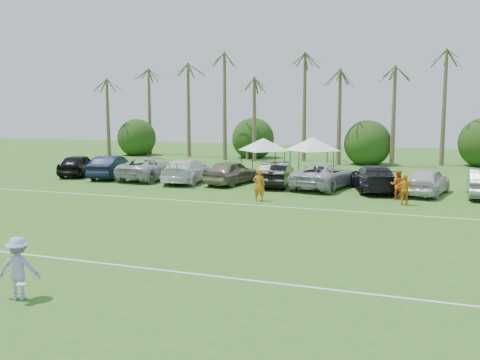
% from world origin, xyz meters
% --- Properties ---
extents(ground, '(120.00, 120.00, 0.00)m').
position_xyz_m(ground, '(0.00, 0.00, 0.00)').
color(ground, '#32651E').
rests_on(ground, ground).
extents(field_lines, '(80.00, 12.10, 0.01)m').
position_xyz_m(field_lines, '(0.00, 8.00, 0.01)').
color(field_lines, white).
rests_on(field_lines, ground).
extents(palm_tree_0, '(2.40, 2.40, 8.90)m').
position_xyz_m(palm_tree_0, '(-22.00, 38.00, 7.48)').
color(palm_tree_0, brown).
rests_on(palm_tree_0, ground).
extents(palm_tree_1, '(2.40, 2.40, 9.90)m').
position_xyz_m(palm_tree_1, '(-17.00, 38.00, 8.35)').
color(palm_tree_1, brown).
rests_on(palm_tree_1, ground).
extents(palm_tree_2, '(2.40, 2.40, 10.90)m').
position_xyz_m(palm_tree_2, '(-12.00, 38.00, 9.21)').
color(palm_tree_2, brown).
rests_on(palm_tree_2, ground).
extents(palm_tree_3, '(2.40, 2.40, 11.90)m').
position_xyz_m(palm_tree_3, '(-8.00, 38.00, 10.06)').
color(palm_tree_3, brown).
rests_on(palm_tree_3, ground).
extents(palm_tree_4, '(2.40, 2.40, 8.90)m').
position_xyz_m(palm_tree_4, '(-4.00, 38.00, 7.48)').
color(palm_tree_4, brown).
rests_on(palm_tree_4, ground).
extents(palm_tree_5, '(2.40, 2.40, 9.90)m').
position_xyz_m(palm_tree_5, '(0.00, 38.00, 8.35)').
color(palm_tree_5, brown).
rests_on(palm_tree_5, ground).
extents(palm_tree_6, '(2.40, 2.40, 10.90)m').
position_xyz_m(palm_tree_6, '(4.00, 38.00, 9.21)').
color(palm_tree_6, brown).
rests_on(palm_tree_6, ground).
extents(palm_tree_7, '(2.40, 2.40, 11.90)m').
position_xyz_m(palm_tree_7, '(8.00, 38.00, 10.06)').
color(palm_tree_7, brown).
rests_on(palm_tree_7, ground).
extents(palm_tree_8, '(2.40, 2.40, 8.90)m').
position_xyz_m(palm_tree_8, '(13.00, 38.00, 7.48)').
color(palm_tree_8, brown).
rests_on(palm_tree_8, ground).
extents(bush_tree_0, '(4.00, 4.00, 4.00)m').
position_xyz_m(bush_tree_0, '(-19.00, 39.00, 1.80)').
color(bush_tree_0, brown).
rests_on(bush_tree_0, ground).
extents(bush_tree_1, '(4.00, 4.00, 4.00)m').
position_xyz_m(bush_tree_1, '(-6.00, 39.00, 1.80)').
color(bush_tree_1, brown).
rests_on(bush_tree_1, ground).
extents(bush_tree_2, '(4.00, 4.00, 4.00)m').
position_xyz_m(bush_tree_2, '(6.00, 39.00, 1.80)').
color(bush_tree_2, brown).
rests_on(bush_tree_2, ground).
extents(sideline_player_a, '(0.75, 0.59, 1.82)m').
position_xyz_m(sideline_player_a, '(2.54, 15.36, 0.91)').
color(sideline_player_a, orange).
rests_on(sideline_player_a, ground).
extents(sideline_player_b, '(0.84, 0.66, 1.70)m').
position_xyz_m(sideline_player_b, '(9.83, 18.51, 0.85)').
color(sideline_player_b, '#EC551A').
rests_on(sideline_player_b, ground).
extents(sideline_player_c, '(1.00, 0.48, 1.66)m').
position_xyz_m(sideline_player_c, '(10.32, 16.78, 0.83)').
color(sideline_player_c, orange).
rests_on(sideline_player_c, ground).
extents(canopy_tent_left, '(4.14, 4.14, 3.36)m').
position_xyz_m(canopy_tent_left, '(-0.68, 26.47, 2.87)').
color(canopy_tent_left, black).
rests_on(canopy_tent_left, ground).
extents(canopy_tent_right, '(4.28, 4.28, 3.47)m').
position_xyz_m(canopy_tent_right, '(3.04, 27.08, 2.97)').
color(canopy_tent_right, black).
rests_on(canopy_tent_right, ground).
extents(frisbee_player, '(1.29, 1.00, 1.75)m').
position_xyz_m(frisbee_player, '(1.11, -1.64, 0.87)').
color(frisbee_player, '#A49BDC').
rests_on(frisbee_player, ground).
extents(parked_car_0, '(3.31, 5.26, 1.67)m').
position_xyz_m(parked_car_0, '(-13.94, 21.30, 0.83)').
color(parked_car_0, black).
rests_on(parked_car_0, ground).
extents(parked_car_1, '(2.61, 5.29, 1.67)m').
position_xyz_m(parked_car_1, '(-10.77, 21.00, 0.83)').
color(parked_car_1, black).
rests_on(parked_car_1, ground).
extents(parked_car_2, '(3.14, 6.17, 1.67)m').
position_xyz_m(parked_car_2, '(-7.60, 21.35, 0.83)').
color(parked_car_2, '#AEB1B4').
rests_on(parked_car_2, ground).
extents(parked_car_3, '(2.70, 5.89, 1.67)m').
position_xyz_m(parked_car_3, '(-4.44, 20.84, 0.83)').
color(parked_car_3, white).
rests_on(parked_car_3, ground).
extents(parked_car_4, '(2.83, 5.18, 1.67)m').
position_xyz_m(parked_car_4, '(-1.27, 21.02, 0.83)').
color(parked_car_4, '#7A735B').
rests_on(parked_car_4, ground).
extents(parked_car_5, '(2.40, 5.25, 1.67)m').
position_xyz_m(parked_car_5, '(1.89, 21.15, 0.83)').
color(parked_car_5, black).
rests_on(parked_car_5, ground).
extents(parked_car_6, '(3.79, 6.40, 1.67)m').
position_xyz_m(parked_car_6, '(5.06, 21.29, 0.83)').
color(parked_car_6, '#A9ACB9').
rests_on(parked_car_6, ground).
extents(parked_car_7, '(3.83, 6.17, 1.67)m').
position_xyz_m(parked_car_7, '(8.22, 21.18, 0.83)').
color(parked_car_7, black).
rests_on(parked_car_7, ground).
extents(parked_car_8, '(2.99, 5.21, 1.67)m').
position_xyz_m(parked_car_8, '(11.39, 20.81, 0.83)').
color(parked_car_8, silver).
rests_on(parked_car_8, ground).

